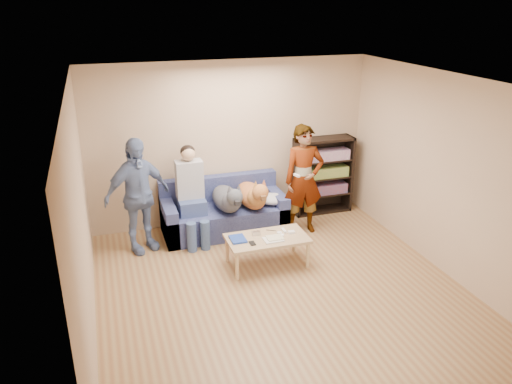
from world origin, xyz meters
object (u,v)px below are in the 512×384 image
object	(u,v)px
person_seated	(191,191)
camera_silver	(256,233)
dog_tan	(253,195)
sofa	(223,214)
person_standing_right	(304,180)
notebook_blue	(238,239)
person_standing_left	(137,196)
coffee_table	(267,240)
bookshelf	(322,174)
dog_gray	(228,199)

from	to	relation	value
person_seated	camera_silver	bearing A→B (deg)	-55.92
dog_tan	sofa	bearing A→B (deg)	150.73
person_standing_right	notebook_blue	distance (m)	1.58
camera_silver	dog_tan	bearing A→B (deg)	75.08
notebook_blue	sofa	size ratio (longest dim) A/B	0.14
camera_silver	dog_tan	size ratio (longest dim) A/B	0.09
person_standing_right	camera_silver	size ratio (longest dim) A/B	15.56
person_standing_left	coffee_table	size ratio (longest dim) A/B	1.53
dog_tan	coffee_table	bearing A→B (deg)	-96.78
person_seated	bookshelf	xyz separation A→B (m)	(2.31, 0.36, -0.09)
sofa	dog_gray	size ratio (longest dim) A/B	1.53
dog_gray	bookshelf	bearing A→B (deg)	14.99
person_standing_left	sofa	size ratio (longest dim) A/B	0.89
coffee_table	camera_silver	bearing A→B (deg)	135.00
notebook_blue	camera_silver	bearing A→B (deg)	14.04
camera_silver	coffee_table	xyz separation A→B (m)	(0.12, -0.12, -0.07)
notebook_blue	person_standing_right	bearing A→B (deg)	32.21
camera_silver	bookshelf	size ratio (longest dim) A/B	0.08
person_standing_right	dog_gray	xyz separation A→B (m)	(-1.16, 0.16, -0.23)
person_standing_right	person_seated	size ratio (longest dim) A/B	1.17
person_standing_left	dog_tan	world-z (taller)	person_standing_left
person_standing_right	dog_tan	bearing A→B (deg)	171.83
camera_silver	sofa	xyz separation A→B (m)	(-0.17, 1.14, -0.16)
person_standing_right	bookshelf	size ratio (longest dim) A/B	1.32
sofa	coffee_table	size ratio (longest dim) A/B	1.73
person_seated	dog_tan	world-z (taller)	person_seated
camera_silver	bookshelf	bearing A→B (deg)	40.16
person_seated	bookshelf	distance (m)	2.34
dog_tan	notebook_blue	bearing A→B (deg)	-118.08
dog_gray	person_standing_right	bearing A→B (deg)	-7.61
person_standing_left	dog_gray	bearing A→B (deg)	-21.90
coffee_table	dog_tan	bearing A→B (deg)	83.22
coffee_table	sofa	bearing A→B (deg)	103.01
sofa	bookshelf	bearing A→B (deg)	7.40
dog_tan	bookshelf	bearing A→B (deg)	18.56
bookshelf	camera_silver	bearing A→B (deg)	-139.84
dog_gray	bookshelf	world-z (taller)	bookshelf
camera_silver	dog_gray	xyz separation A→B (m)	(-0.16, 0.90, 0.18)
person_seated	dog_tan	xyz separation A→B (m)	(0.93, -0.11, -0.14)
sofa	person_seated	distance (m)	0.72
dog_tan	person_standing_right	bearing A→B (deg)	-12.36
person_standing_left	bookshelf	xyz separation A→B (m)	(3.11, 0.49, -0.17)
bookshelf	coffee_table	bearing A→B (deg)	-135.27
person_standing_left	notebook_blue	size ratio (longest dim) A/B	6.49
notebook_blue	camera_silver	size ratio (longest dim) A/B	2.36
camera_silver	sofa	distance (m)	1.17
camera_silver	sofa	size ratio (longest dim) A/B	0.06
person_standing_right	bookshelf	xyz separation A→B (m)	(0.62, 0.63, -0.18)
person_seated	bookshelf	size ratio (longest dim) A/B	1.13
person_standing_right	coffee_table	world-z (taller)	person_standing_right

